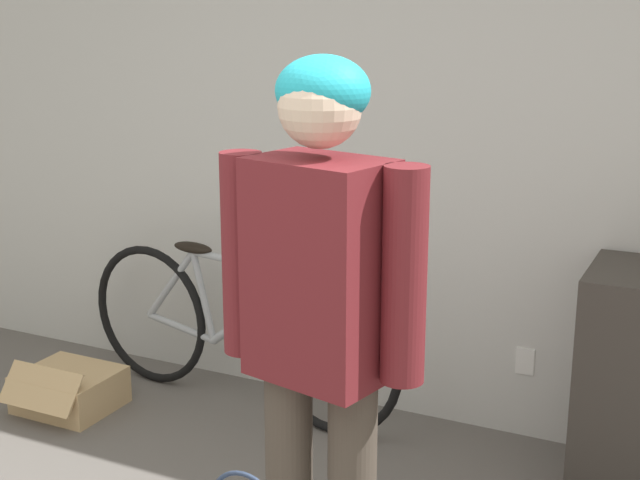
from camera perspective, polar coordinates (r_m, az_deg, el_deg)
The scene contains 4 objects.
wall_back at distance 3.92m, azimuth 6.03°, elevation 6.76°, with size 8.00×0.07×2.60m.
person at distance 2.48m, azimuth 0.01°, elevation -4.13°, with size 0.61×0.33×1.72m.
bicycle at distance 4.19m, azimuth -5.54°, elevation -5.75°, with size 1.76×0.46×0.78m.
cardboard_box at distance 4.41m, azimuth -15.75°, elevation -9.20°, with size 0.43×0.44×0.25m.
Camera 1 is at (1.33, -1.20, 1.84)m, focal length 50.00 mm.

